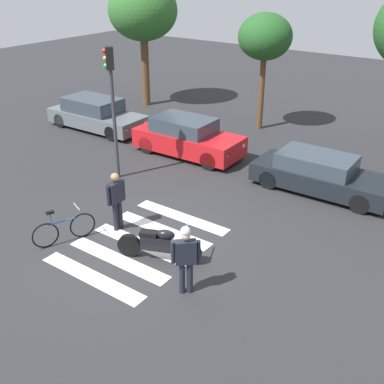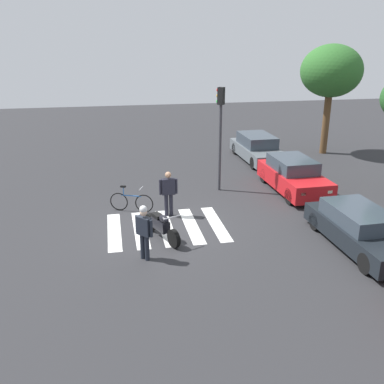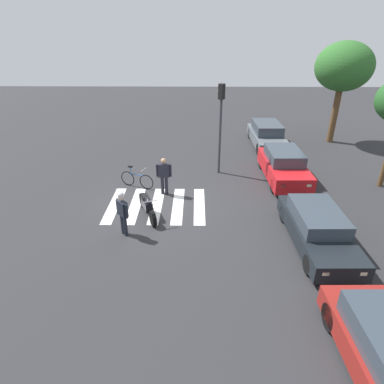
# 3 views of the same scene
# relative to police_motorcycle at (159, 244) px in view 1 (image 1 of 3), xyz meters

# --- Properties ---
(ground_plane) EXTENTS (60.00, 60.00, 0.00)m
(ground_plane) POSITION_rel_police_motorcycle_xyz_m (-0.82, 0.27, -0.45)
(ground_plane) COLOR #2B2B2D
(police_motorcycle) EXTENTS (2.06, 1.05, 1.02)m
(police_motorcycle) POSITION_rel_police_motorcycle_xyz_m (0.00, 0.00, 0.00)
(police_motorcycle) COLOR black
(police_motorcycle) RESTS_ON ground_plane
(leaning_bicycle) EXTENTS (0.72, 1.61, 1.02)m
(leaning_bicycle) POSITION_rel_police_motorcycle_xyz_m (-2.56, -0.84, -0.06)
(leaning_bicycle) COLOR black
(leaning_bicycle) RESTS_ON ground_plane
(officer_on_foot) EXTENTS (0.23, 0.68, 1.71)m
(officer_on_foot) POSITION_rel_police_motorcycle_xyz_m (-1.88, 0.51, 0.53)
(officer_on_foot) COLOR black
(officer_on_foot) RESTS_ON ground_plane
(officer_by_motorcycle) EXTENTS (0.51, 0.47, 1.72)m
(officer_by_motorcycle) POSITION_rel_police_motorcycle_xyz_m (1.33, -0.66, 0.54)
(officer_by_motorcycle) COLOR #1E232D
(officer_by_motorcycle) RESTS_ON ground_plane
(crosswalk_stripes) EXTENTS (3.11, 4.05, 0.01)m
(crosswalk_stripes) POSITION_rel_police_motorcycle_xyz_m (-0.82, 0.27, -0.45)
(crosswalk_stripes) COLOR silver
(crosswalk_stripes) RESTS_ON ground_plane
(car_grey_coupe) EXTENTS (4.62, 1.86, 1.37)m
(car_grey_coupe) POSITION_rel_police_motorcycle_xyz_m (-8.74, 6.35, 0.20)
(car_grey_coupe) COLOR black
(car_grey_coupe) RESTS_ON ground_plane
(car_red_convertible) EXTENTS (4.25, 1.81, 1.44)m
(car_red_convertible) POSITION_rel_police_motorcycle_xyz_m (-3.61, 6.18, 0.24)
(car_red_convertible) COLOR black
(car_red_convertible) RESTS_ON ground_plane
(car_black_suv) EXTENTS (4.44, 1.75, 1.24)m
(car_black_suv) POSITION_rel_police_motorcycle_xyz_m (1.77, 6.08, 0.15)
(car_black_suv) COLOR black
(car_black_suv) RESTS_ON ground_plane
(traffic_light_pole) EXTENTS (0.34, 0.35, 4.41)m
(traffic_light_pole) POSITION_rel_police_motorcycle_xyz_m (-4.34, 3.07, 2.50)
(traffic_light_pole) COLOR #38383D
(traffic_light_pole) RESTS_ON ground_plane
(street_tree_near) EXTENTS (3.34, 3.34, 6.03)m
(street_tree_near) POSITION_rel_police_motorcycle_xyz_m (-9.47, 10.62, 4.12)
(street_tree_near) COLOR brown
(street_tree_near) RESTS_ON ground_plane
(street_tree_mid) EXTENTS (2.25, 2.25, 4.92)m
(street_tree_mid) POSITION_rel_police_motorcycle_xyz_m (-2.85, 10.62, 3.46)
(street_tree_mid) COLOR brown
(street_tree_mid) RESTS_ON ground_plane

